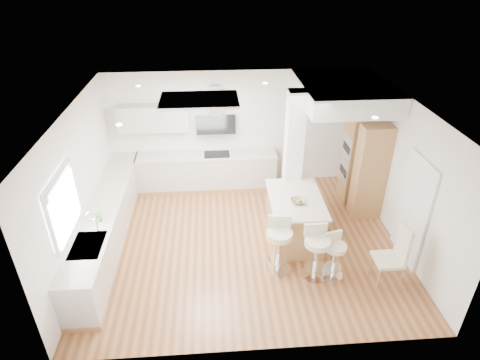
{
  "coord_description": "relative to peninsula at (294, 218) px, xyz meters",
  "views": [
    {
      "loc": [
        -0.59,
        -6.33,
        5.1
      ],
      "look_at": [
        -0.09,
        0.4,
        1.22
      ],
      "focal_mm": 30.0,
      "sensor_mm": 36.0,
      "label": 1
    }
  ],
  "objects": [
    {
      "name": "ground",
      "position": [
        -0.98,
        -0.09,
        -0.48
      ],
      "size": [
        6.0,
        6.0,
        0.0
      ],
      "primitive_type": "plane",
      "color": "#A5693D",
      "rests_on": "ground"
    },
    {
      "name": "ceiling",
      "position": [
        -0.98,
        -0.09,
        -0.48
      ],
      "size": [
        6.0,
        5.0,
        0.02
      ],
      "primitive_type": "cube",
      "color": "white",
      "rests_on": "ground"
    },
    {
      "name": "wall_back",
      "position": [
        -0.98,
        2.41,
        0.92
      ],
      "size": [
        6.0,
        0.04,
        2.8
      ],
      "primitive_type": "cube",
      "color": "white",
      "rests_on": "ground"
    },
    {
      "name": "wall_left",
      "position": [
        -3.98,
        -0.09,
        0.92
      ],
      "size": [
        0.04,
        5.0,
        2.8
      ],
      "primitive_type": "cube",
      "color": "white",
      "rests_on": "ground"
    },
    {
      "name": "wall_right",
      "position": [
        2.02,
        -0.09,
        0.92
      ],
      "size": [
        0.04,
        5.0,
        2.8
      ],
      "primitive_type": "cube",
      "color": "white",
      "rests_on": "ground"
    },
    {
      "name": "skylight",
      "position": [
        -1.77,
        0.51,
        2.29
      ],
      "size": [
        4.1,
        2.1,
        0.06
      ],
      "color": "white",
      "rests_on": "ground"
    },
    {
      "name": "window_left",
      "position": [
        -3.93,
        -0.99,
        1.22
      ],
      "size": [
        0.06,
        1.28,
        1.07
      ],
      "color": "white",
      "rests_on": "ground"
    },
    {
      "name": "doorway_right",
      "position": [
        2.0,
        -0.69,
        0.52
      ],
      "size": [
        0.05,
        1.0,
        2.1
      ],
      "color": "#4D463D",
      "rests_on": "ground"
    },
    {
      "name": "counter_left",
      "position": [
        -3.68,
        0.14,
        -0.02
      ],
      "size": [
        0.63,
        4.5,
        1.35
      ],
      "color": "tan",
      "rests_on": "ground"
    },
    {
      "name": "counter_back",
      "position": [
        -1.89,
        2.13,
        0.22
      ],
      "size": [
        3.62,
        0.63,
        2.5
      ],
      "color": "tan",
      "rests_on": "ground"
    },
    {
      "name": "pillar",
      "position": [
        0.07,
        0.86,
        0.92
      ],
      "size": [
        0.35,
        0.35,
        2.8
      ],
      "color": "white",
      "rests_on": "ground"
    },
    {
      "name": "soffit",
      "position": [
        1.12,
        1.31,
        2.12
      ],
      "size": [
        1.78,
        2.2,
        0.4
      ],
      "color": "white",
      "rests_on": "ground"
    },
    {
      "name": "oven_column",
      "position": [
        1.7,
        1.14,
        0.57
      ],
      "size": [
        0.63,
        1.21,
        2.1
      ],
      "color": "tan",
      "rests_on": "ground"
    },
    {
      "name": "peninsula",
      "position": [
        0.0,
        0.0,
        0.0
      ],
      "size": [
        1.06,
        1.57,
        1.02
      ],
      "rotation": [
        0.0,
        0.0,
        -0.02
      ],
      "color": "tan",
      "rests_on": "ground"
    },
    {
      "name": "bar_stool_a",
      "position": [
        -0.46,
        -0.89,
        0.12
      ],
      "size": [
        0.53,
        0.53,
        1.07
      ],
      "rotation": [
        0.0,
        0.0,
        -0.11
      ],
      "color": "white",
      "rests_on": "ground"
    },
    {
      "name": "bar_stool_b",
      "position": [
        0.16,
        -1.11,
        0.1
      ],
      "size": [
        0.48,
        0.48,
        1.03
      ],
      "rotation": [
        0.0,
        0.0,
        0.04
      ],
      "color": "white",
      "rests_on": "ground"
    },
    {
      "name": "bar_stool_c",
      "position": [
        0.49,
        -1.13,
        0.01
      ],
      "size": [
        0.47,
        0.47,
        0.87
      ],
      "rotation": [
        0.0,
        0.0,
        0.23
      ],
      "color": "white",
      "rests_on": "ground"
    },
    {
      "name": "dining_chair",
      "position": [
        1.46,
        -1.35,
        0.16
      ],
      "size": [
        0.47,
        0.47,
        1.19
      ],
      "rotation": [
        0.0,
        0.0,
        0.01
      ],
      "color": "beige",
      "rests_on": "ground"
    }
  ]
}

